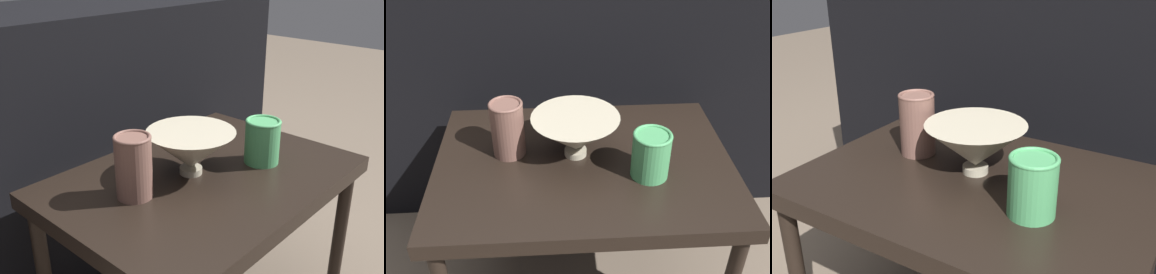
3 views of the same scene
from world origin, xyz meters
TOP-DOWN VIEW (x-y plane):
  - table at (0.00, 0.00)m, footprint 0.73×0.53m
  - couch_backdrop at (0.00, 0.57)m, footprint 1.48×0.50m
  - bowl at (-0.02, 0.03)m, footprint 0.22×0.22m
  - vase_textured_left at (-0.18, 0.04)m, footprint 0.08×0.08m
  - vase_colorful_right at (0.15, -0.07)m, footprint 0.09×0.09m

SIDE VIEW (x-z plane):
  - table at x=0.00m, z-range 0.18..0.62m
  - couch_backdrop at x=0.00m, z-range 0.00..0.80m
  - vase_colorful_right at x=0.15m, z-range 0.45..0.56m
  - bowl at x=-0.02m, z-range 0.45..0.56m
  - vase_textured_left at x=-0.18m, z-range 0.45..0.59m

